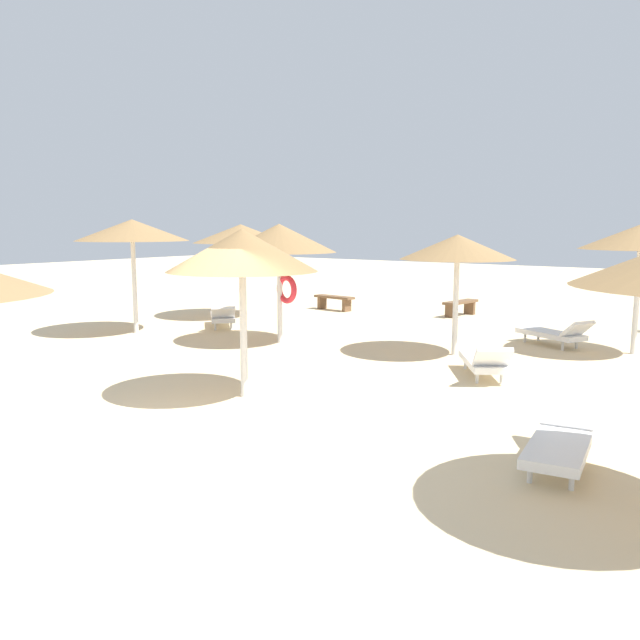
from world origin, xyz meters
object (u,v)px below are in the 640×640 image
(bench_0, at_px, (334,300))
(lounger_4, at_px, (223,316))
(parasol_6, at_px, (457,247))
(lounger_2, at_px, (561,440))
(bench_2, at_px, (460,305))
(parasol_8, at_px, (242,251))
(lounger_1, at_px, (555,333))
(parasol_7, at_px, (279,239))
(parasol_9, at_px, (132,230))
(lounger_6, at_px, (485,361))
(parasol_4, at_px, (241,234))

(bench_0, bearing_deg, lounger_4, -94.77)
(parasol_6, distance_m, lounger_2, 7.00)
(bench_2, bearing_deg, parasol_8, -84.46)
(bench_0, distance_m, bench_2, 4.25)
(parasol_8, relative_size, lounger_1, 1.43)
(parasol_7, height_order, lounger_1, parasol_7)
(parasol_9, bearing_deg, lounger_6, 3.34)
(parasol_6, xyz_separation_m, lounger_1, (1.51, 2.34, -2.07))
(parasol_7, height_order, bench_2, parasol_7)
(parasol_4, bearing_deg, parasol_7, -35.96)
(parasol_9, relative_size, lounger_6, 1.57)
(parasol_9, bearing_deg, parasol_6, 15.46)
(parasol_4, height_order, lounger_2, parasol_4)
(parasol_6, relative_size, parasol_7, 0.92)
(lounger_6, distance_m, bench_0, 10.19)
(parasol_8, distance_m, lounger_1, 8.52)
(parasol_8, xyz_separation_m, lounger_2, (5.22, -0.08, -2.14))
(parasol_9, bearing_deg, bench_2, 54.92)
(lounger_6, bearing_deg, parasol_6, 128.98)
(parasol_6, distance_m, bench_0, 8.30)
(bench_2, bearing_deg, parasol_7, -103.08)
(parasol_8, height_order, parasol_9, parasol_9)
(lounger_2, relative_size, lounger_6, 1.03)
(bench_0, xyz_separation_m, bench_2, (4.07, 1.20, 0.00))
(parasol_9, xyz_separation_m, bench_2, (5.73, 8.16, -2.38))
(parasol_6, xyz_separation_m, parasol_7, (-4.10, -1.14, 0.15))
(lounger_2, bearing_deg, parasol_8, 179.15)
(lounger_4, relative_size, lounger_6, 0.94)
(parasol_7, xyz_separation_m, bench_2, (1.63, 7.04, -2.19))
(bench_2, bearing_deg, lounger_6, -63.17)
(parasol_7, xyz_separation_m, parasol_8, (2.73, -4.24, -0.09))
(parasol_4, relative_size, parasol_6, 1.12)
(lounger_1, distance_m, lounger_2, 8.15)
(parasol_7, bearing_deg, parasol_9, -164.66)
(lounger_4, height_order, bench_0, lounger_4)
(lounger_6, bearing_deg, lounger_1, 88.14)
(parasol_4, height_order, bench_0, parasol_4)
(lounger_4, bearing_deg, lounger_1, 16.99)
(parasol_4, relative_size, lounger_2, 1.51)
(lounger_1, bearing_deg, bench_0, 163.68)
(lounger_6, bearing_deg, lounger_4, 170.03)
(parasol_4, xyz_separation_m, lounger_6, (9.38, -3.39, -2.28))
(parasol_7, bearing_deg, bench_2, 76.92)
(parasol_7, relative_size, lounger_6, 1.51)
(parasol_9, bearing_deg, lounger_1, 25.39)
(bench_0, bearing_deg, lounger_1, -16.32)
(parasol_9, relative_size, bench_0, 1.98)
(parasol_7, distance_m, lounger_1, 6.97)
(parasol_4, height_order, parasol_6, parasol_4)
(parasol_8, relative_size, parasol_9, 0.93)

